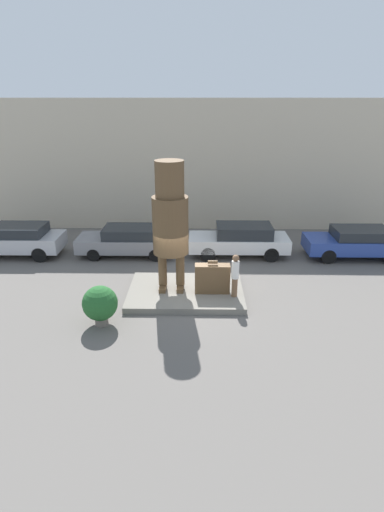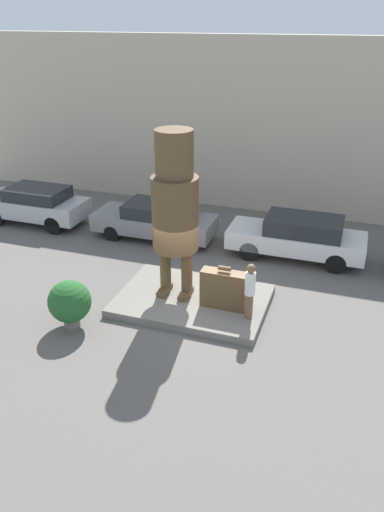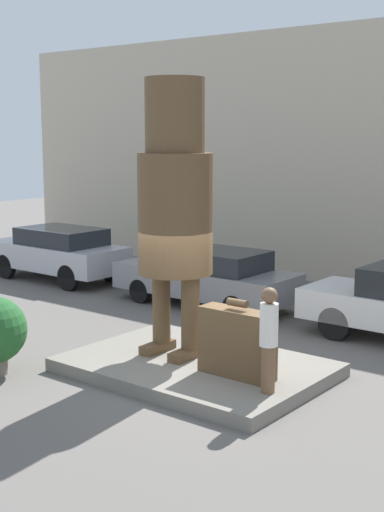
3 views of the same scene
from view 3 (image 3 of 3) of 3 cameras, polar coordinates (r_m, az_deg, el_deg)
ground_plane at (r=12.80m, az=0.33°, el=-9.40°), size 60.00×60.00×0.00m
pedestal at (r=12.76m, az=0.33°, el=-8.89°), size 4.42×3.12×0.24m
statue_figure at (r=12.57m, az=-1.36°, el=4.80°), size 1.33×1.33×4.91m
giant_suitcase at (r=11.82m, az=3.62°, el=-6.93°), size 1.32×0.42×1.30m
tourist at (r=11.02m, az=6.16°, el=-6.34°), size 0.28×0.28×1.67m
parked_car_silver at (r=20.98m, az=-10.66°, el=0.34°), size 4.37×1.77×1.54m
parked_car_grey at (r=17.53m, az=1.20°, el=-1.58°), size 4.68×1.74×1.43m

